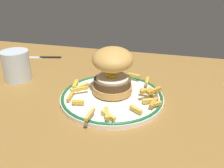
{
  "coord_description": "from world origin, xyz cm",
  "views": [
    {
      "loc": [
        18.69,
        -51.28,
        31.94
      ],
      "look_at": [
        4.48,
        3.44,
        4.6
      ],
      "focal_mm": 40.21,
      "sensor_mm": 36.0,
      "label": 1
    }
  ],
  "objects_px": {
    "water_glass": "(17,67)",
    "knife": "(41,57)",
    "dinner_plate": "(112,97)",
    "burger": "(113,70)"
  },
  "relations": [
    {
      "from": "dinner_plate",
      "to": "knife",
      "type": "bearing_deg",
      "value": 144.1
    },
    {
      "from": "burger",
      "to": "water_glass",
      "type": "relative_size",
      "value": 1.45
    },
    {
      "from": "dinner_plate",
      "to": "burger",
      "type": "xyz_separation_m",
      "value": [
        -0.0,
        0.02,
        0.07
      ]
    },
    {
      "from": "water_glass",
      "to": "knife",
      "type": "height_order",
      "value": "water_glass"
    },
    {
      "from": "burger",
      "to": "knife",
      "type": "xyz_separation_m",
      "value": [
        -0.33,
        0.22,
        -0.07
      ]
    },
    {
      "from": "water_glass",
      "to": "knife",
      "type": "xyz_separation_m",
      "value": [
        -0.03,
        0.19,
        -0.04
      ]
    },
    {
      "from": "water_glass",
      "to": "dinner_plate",
      "type": "bearing_deg",
      "value": -9.77
    },
    {
      "from": "dinner_plate",
      "to": "knife",
      "type": "xyz_separation_m",
      "value": [
        -0.34,
        0.24,
        -0.01
      ]
    },
    {
      "from": "dinner_plate",
      "to": "knife",
      "type": "relative_size",
      "value": 1.48
    },
    {
      "from": "dinner_plate",
      "to": "water_glass",
      "type": "xyz_separation_m",
      "value": [
        -0.31,
        0.05,
        0.03
      ]
    }
  ]
}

